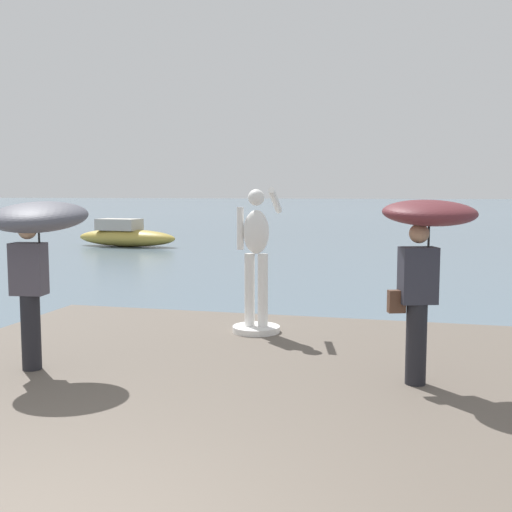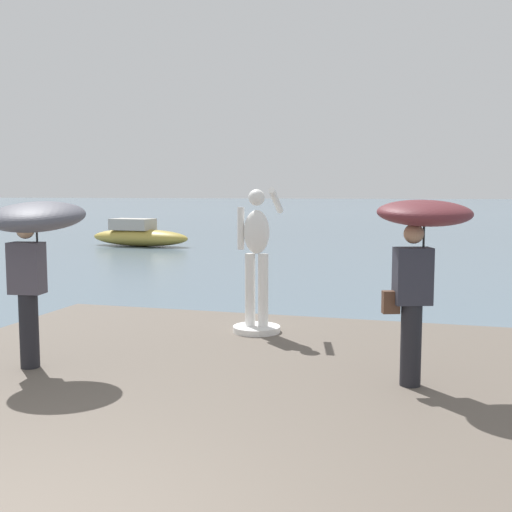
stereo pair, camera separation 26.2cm
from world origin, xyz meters
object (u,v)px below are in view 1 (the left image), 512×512
(statue_white_figure, at_px, (256,267))
(onlooker_left, at_px, (36,233))
(boat_near, at_px, (125,236))
(onlooker_right, at_px, (425,239))

(statue_white_figure, relative_size, onlooker_left, 1.06)
(boat_near, bearing_deg, statue_white_figure, -58.60)
(statue_white_figure, distance_m, onlooker_left, 3.23)
(onlooker_left, relative_size, boat_near, 0.40)
(statue_white_figure, distance_m, onlooker_right, 3.11)
(statue_white_figure, xyz_separation_m, onlooker_right, (2.34, -1.96, 0.60))
(onlooker_left, relative_size, onlooker_right, 1.00)
(statue_white_figure, height_order, onlooker_right, statue_white_figure)
(onlooker_left, bearing_deg, onlooker_right, 6.93)
(onlooker_left, distance_m, boat_near, 21.43)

